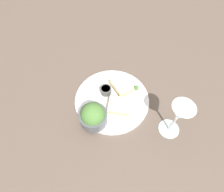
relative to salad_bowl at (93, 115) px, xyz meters
The scene contains 8 objects.
ground_plane 0.13m from the salad_bowl, 91.41° to the right, with size 4.00×4.00×0.00m, color brown.
dinner_plate 0.12m from the salad_bowl, 91.41° to the right, with size 0.29×0.29×0.01m.
salad_bowl is the anchor object (origin of this frame).
sauce_ramekin 0.13m from the salad_bowl, 74.58° to the right, with size 0.04×0.04×0.03m.
cheese_toast_near 0.11m from the salad_bowl, 115.21° to the right, with size 0.11×0.10×0.03m.
cheese_toast_far 0.18m from the salad_bowl, 92.07° to the right, with size 0.11×0.10×0.03m.
wine_glass 0.29m from the salad_bowl, 150.92° to the right, with size 0.07×0.07×0.17m.
garnish 0.22m from the salad_bowl, 105.25° to the right, with size 0.02×0.02×0.02m.
Camera 1 is at (-0.21, 0.30, 0.60)m, focal length 28.00 mm.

